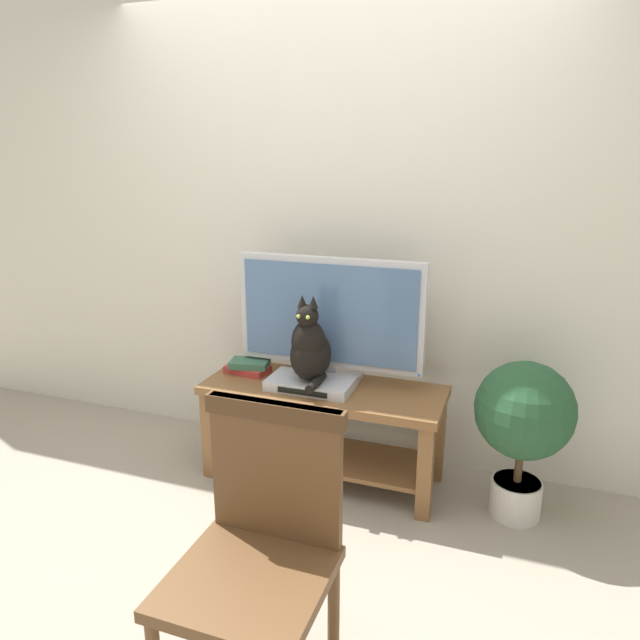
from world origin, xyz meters
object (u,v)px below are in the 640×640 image
Objects in this scene: media_box at (311,384)px; potted_plant at (524,420)px; tv_stand at (323,415)px; cat at (310,348)px; book_stack at (248,367)px; wooden_chair at (261,537)px; tv at (330,316)px.

potted_plant reaches higher than media_box.
tv_stand is 2.87× the size of media_box.
cat reaches higher than potted_plant.
media_box is 0.42m from book_stack.
media_box is at bearing -135.93° from tv_stand.
book_stack is (-0.40, 0.10, 0.01)m from media_box.
wooden_chair reaches higher than potted_plant.
book_stack is 0.33× the size of potted_plant.
tv_stand is 0.50m from book_stack.
tv is 2.21× the size of cat.
cat is 0.47× the size of wooden_chair.
wooden_chair is at bearing -120.83° from potted_plant.
media_box is at bearing -13.37° from book_stack.
potted_plant is (0.99, -0.01, 0.14)m from tv_stand.
tv_stand is at bearing 51.67° from cat.
tv is at bearing 89.99° from tv_stand.
tv_stand is 0.39m from cat.
potted_plant is (0.99, -0.11, -0.38)m from tv.
media_box is at bearing 94.55° from cat.
wooden_chair reaches higher than media_box.
book_stack reaches higher than tv_stand.
wooden_chair is (0.24, -1.27, 0.18)m from tv_stand.
book_stack is at bearing -173.81° from tv.
media_box is 1.72× the size of book_stack.
media_box is at bearing -109.23° from tv.
book_stack is at bearing 164.85° from cat.
tv_stand is 4.93× the size of book_stack.
cat is at bearing 103.72° from wooden_chair.
book_stack is at bearing 177.67° from potted_plant.
tv_stand is 1.26× the size of tv.
cat reaches higher than book_stack.
tv reaches higher than wooden_chair.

